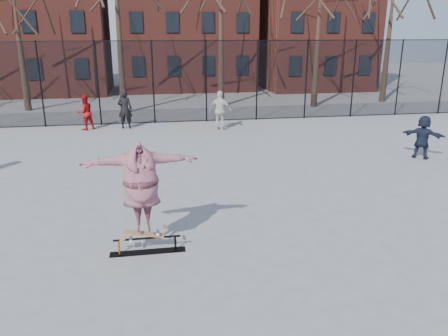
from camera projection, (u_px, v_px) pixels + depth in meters
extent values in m
plane|color=slate|center=(230.00, 235.00, 9.81)|extent=(100.00, 100.00, 0.00)
cube|color=black|center=(148.00, 252.00, 9.05)|extent=(1.55, 0.24, 0.01)
cylinder|color=#EC530D|center=(119.00, 247.00, 8.91)|extent=(0.04, 0.04, 0.32)
cylinder|color=black|center=(175.00, 243.00, 9.10)|extent=(0.04, 0.04, 0.32)
cylinder|color=black|center=(147.00, 238.00, 8.96)|extent=(1.37, 0.04, 0.04)
imported|color=#683D9A|center=(142.00, 190.00, 8.63)|extent=(2.30, 0.71, 1.86)
imported|color=black|center=(125.00, 109.00, 20.38)|extent=(0.70, 0.50, 1.81)
imported|color=#9E0D11|center=(85.00, 112.00, 20.11)|extent=(1.00, 0.94, 1.63)
imported|color=beige|center=(220.00, 111.00, 20.04)|extent=(1.14, 0.80, 1.80)
imported|color=#191E32|center=(423.00, 137.00, 15.55)|extent=(1.39, 1.31, 1.56)
cylinder|color=black|center=(41.00, 85.00, 20.37)|extent=(0.07, 0.07, 4.00)
cylinder|color=black|center=(98.00, 84.00, 20.79)|extent=(0.07, 0.07, 4.00)
cylinder|color=black|center=(153.00, 83.00, 21.21)|extent=(0.07, 0.07, 4.00)
cylinder|color=black|center=(206.00, 82.00, 21.63)|extent=(0.07, 0.07, 4.00)
cylinder|color=black|center=(257.00, 81.00, 22.05)|extent=(0.07, 0.07, 4.00)
cylinder|color=black|center=(306.00, 80.00, 22.47)|extent=(0.07, 0.07, 4.00)
cylinder|color=black|center=(353.00, 79.00, 22.89)|extent=(0.07, 0.07, 4.00)
cylinder|color=black|center=(399.00, 78.00, 23.31)|extent=(0.07, 0.07, 4.00)
cylinder|color=black|center=(443.00, 77.00, 23.73)|extent=(0.07, 0.07, 4.00)
cube|color=black|center=(182.00, 82.00, 21.44)|extent=(34.00, 0.01, 4.00)
cylinder|color=black|center=(181.00, 41.00, 20.85)|extent=(34.00, 0.04, 0.04)
cone|color=black|center=(24.00, 70.00, 24.49)|extent=(0.40, 0.40, 4.62)
cone|color=black|center=(123.00, 71.00, 24.15)|extent=(0.40, 0.40, 4.62)
cone|color=black|center=(217.00, 67.00, 26.26)|extent=(0.40, 0.40, 4.62)
cone|color=black|center=(312.00, 68.00, 25.92)|extent=(0.40, 0.40, 4.62)
cone|color=black|center=(386.00, 65.00, 28.03)|extent=(0.40, 0.40, 4.62)
cube|color=maroon|center=(39.00, 8.00, 31.01)|extent=(9.00, 7.00, 12.00)
cube|color=maroon|center=(187.00, 2.00, 32.56)|extent=(10.00, 7.00, 13.00)
cube|color=maroon|center=(313.00, 17.00, 34.47)|extent=(8.00, 7.00, 11.00)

